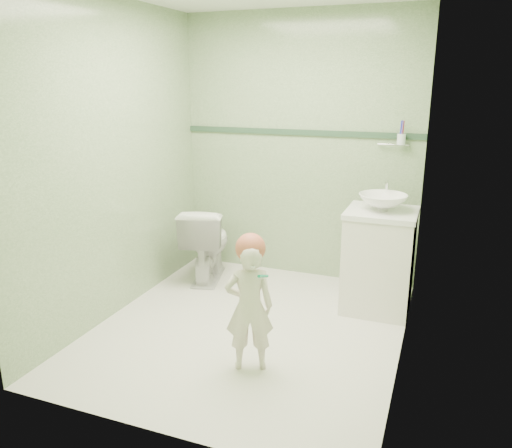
% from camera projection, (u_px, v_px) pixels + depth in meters
% --- Properties ---
extents(ground, '(2.50, 2.50, 0.00)m').
position_uv_depth(ground, '(249.00, 328.00, 3.77)').
color(ground, white).
rests_on(ground, ground).
extents(room_shell, '(2.50, 2.54, 2.40)m').
position_uv_depth(room_shell, '(248.00, 171.00, 3.44)').
color(room_shell, '#84A474').
rests_on(room_shell, ground).
extents(trim_stripe, '(2.20, 0.02, 0.05)m').
position_uv_depth(trim_stripe, '(299.00, 132.00, 4.51)').
color(trim_stripe, '#2C4934').
rests_on(trim_stripe, room_shell).
extents(vanity, '(0.52, 0.50, 0.80)m').
position_uv_depth(vanity, '(378.00, 262.00, 4.00)').
color(vanity, white).
rests_on(vanity, ground).
extents(counter, '(0.54, 0.52, 0.04)m').
position_uv_depth(counter, '(382.00, 213.00, 3.89)').
color(counter, white).
rests_on(counter, vanity).
extents(basin, '(0.37, 0.37, 0.13)m').
position_uv_depth(basin, '(383.00, 202.00, 3.87)').
color(basin, white).
rests_on(basin, counter).
extents(faucet, '(0.03, 0.13, 0.18)m').
position_uv_depth(faucet, '(386.00, 187.00, 4.01)').
color(faucet, silver).
rests_on(faucet, counter).
extents(cup_holder, '(0.26, 0.07, 0.21)m').
position_uv_depth(cup_holder, '(400.00, 139.00, 4.16)').
color(cup_holder, silver).
rests_on(cup_holder, room_shell).
extents(toilet, '(0.55, 0.76, 0.70)m').
position_uv_depth(toilet, '(207.00, 243.00, 4.65)').
color(toilet, white).
rests_on(toilet, ground).
extents(toddler, '(0.36, 0.31, 0.85)m').
position_uv_depth(toddler, '(249.00, 307.00, 3.15)').
color(toddler, '#EBE7CC').
rests_on(toddler, ground).
extents(hair_cap, '(0.19, 0.19, 0.19)m').
position_uv_depth(hair_cap, '(251.00, 248.00, 3.07)').
color(hair_cap, '#C26044').
rests_on(hair_cap, toddler).
extents(teal_toothbrush, '(0.10, 0.14, 0.08)m').
position_uv_depth(teal_toothbrush, '(262.00, 275.00, 2.96)').
color(teal_toothbrush, '#078760').
rests_on(teal_toothbrush, toddler).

